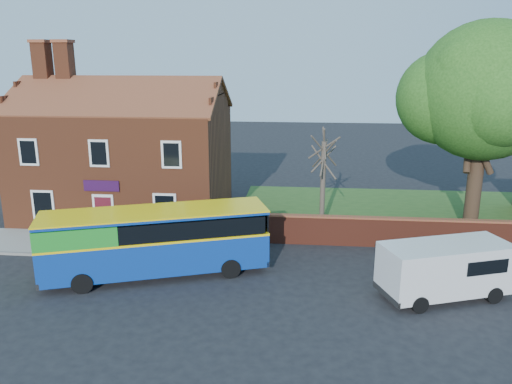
# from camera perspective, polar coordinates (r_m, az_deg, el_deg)

# --- Properties ---
(ground) EXTENTS (120.00, 120.00, 0.00)m
(ground) POSITION_cam_1_polar(r_m,az_deg,el_deg) (20.84, -6.32, -12.34)
(ground) COLOR black
(ground) RESTS_ON ground
(pavement) EXTENTS (18.00, 3.50, 0.12)m
(pavement) POSITION_cam_1_polar(r_m,az_deg,el_deg) (27.92, -18.14, -5.63)
(pavement) COLOR gray
(pavement) RESTS_ON ground
(kerb) EXTENTS (18.00, 0.15, 0.14)m
(kerb) POSITION_cam_1_polar(r_m,az_deg,el_deg) (26.44, -19.64, -6.91)
(kerb) COLOR slate
(kerb) RESTS_ON ground
(grass_strip) EXTENTS (26.00, 12.00, 0.04)m
(grass_strip) POSITION_cam_1_polar(r_m,az_deg,el_deg) (33.73, 20.78, -2.41)
(grass_strip) COLOR #426B28
(grass_strip) RESTS_ON ground
(shop_building) EXTENTS (12.30, 8.13, 10.50)m
(shop_building) POSITION_cam_1_polar(r_m,az_deg,el_deg) (32.17, -14.64, 3.52)
(shop_building) COLOR brown
(shop_building) RESTS_ON ground
(boundary_wall) EXTENTS (22.00, 0.38, 1.60)m
(boundary_wall) POSITION_cam_1_polar(r_m,az_deg,el_deg) (28.04, 24.01, -4.49)
(boundary_wall) COLOR maroon
(boundary_wall) RESTS_ON ground
(bus) EXTENTS (10.21, 5.67, 3.03)m
(bus) POSITION_cam_1_polar(r_m,az_deg,el_deg) (22.90, -12.16, -5.31)
(bus) COLOR #0D3795
(bus) RESTS_ON ground
(van_near) EXTENTS (5.64, 3.72, 2.30)m
(van_near) POSITION_cam_1_polar(r_m,az_deg,el_deg) (21.97, 20.83, -8.09)
(van_near) COLOR silver
(van_near) RESTS_ON ground
(large_tree) EXTENTS (9.52, 7.54, 11.62)m
(large_tree) POSITION_cam_1_polar(r_m,az_deg,el_deg) (30.45, 24.72, 10.01)
(large_tree) COLOR black
(large_tree) RESTS_ON ground
(bare_tree) EXTENTS (2.08, 2.48, 5.55)m
(bare_tree) POSITION_cam_1_polar(r_m,az_deg,el_deg) (28.60, 7.66, 1.33)
(bare_tree) COLOR #4C4238
(bare_tree) RESTS_ON ground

